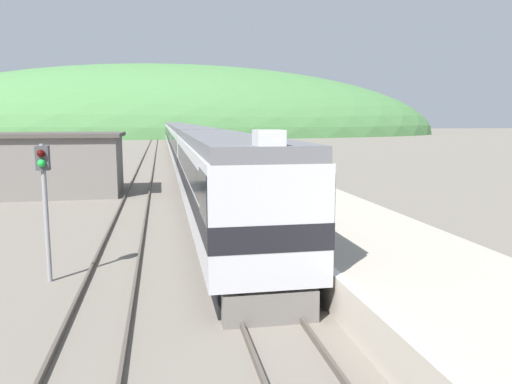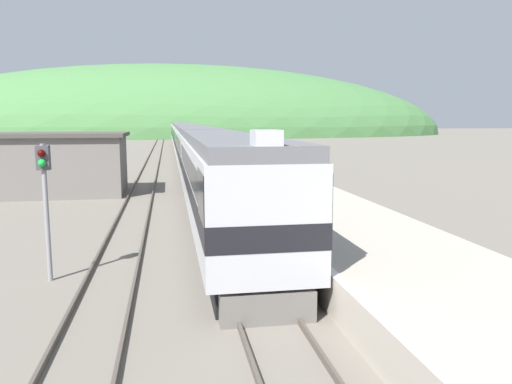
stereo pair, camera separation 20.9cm
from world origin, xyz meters
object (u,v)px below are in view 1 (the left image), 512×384
Objects in this scene: express_train_lead_car at (223,181)px; carriage_fifth at (173,132)px; carriage_second at (192,151)px; carriage_third at (182,140)px; signal_post_siding at (44,184)px; carriage_fourth at (176,135)px.

express_train_lead_car reaches higher than carriage_fifth.
express_train_lead_car reaches higher than carriage_second.
carriage_fifth is at bearing 90.00° from carriage_second.
express_train_lead_car reaches higher than carriage_third.
carriage_fifth reaches higher than signal_post_siding.
carriage_second is 4.79× the size of signal_post_siding.
carriage_fifth is at bearing 90.00° from carriage_third.
carriage_third reaches higher than signal_post_siding.
carriage_fourth is (0.00, 40.92, 0.00)m from carriage_second.
carriage_second is at bearing -90.00° from carriage_fourth.
express_train_lead_car is 81.92m from carriage_fifth.
carriage_third is at bearing -90.00° from carriage_fifth.
carriage_second is at bearing -90.00° from carriage_third.
signal_post_siding is at bearing -102.79° from carriage_second.
carriage_third is 1.00× the size of carriage_fourth.
express_train_lead_car is at bearing -90.00° from carriage_fourth.
carriage_fifth is 87.11m from signal_post_siding.
signal_post_siding is (-5.80, -4.99, 0.63)m from express_train_lead_car.
carriage_fifth is at bearing 86.18° from signal_post_siding.
signal_post_siding is (-5.80, -45.99, 0.65)m from carriage_third.
carriage_fourth is 1.00× the size of carriage_fifth.
carriage_third is 4.79× the size of signal_post_siding.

